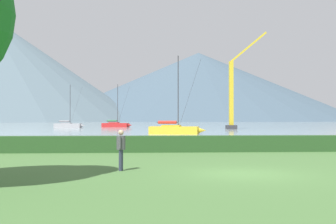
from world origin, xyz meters
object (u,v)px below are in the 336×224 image
Objects in this scene: sailboat_slip_5 at (175,129)px; dock_crane at (233,97)px; sailboat_slip_3 at (116,125)px; sailboat_slip_1 at (68,125)px; person_standing_walker at (121,147)px.

dock_crane is at bearing 76.92° from sailboat_slip_5.
sailboat_slip_3 is at bearing 139.60° from dock_crane.
sailboat_slip_5 is (10.66, -47.51, 0.01)m from sailboat_slip_3.
sailboat_slip_1 is at bearing -141.48° from sailboat_slip_3.
sailboat_slip_5 is at bearing 90.77° from person_standing_walker.
sailboat_slip_1 is 84.93m from person_standing_walker.
sailboat_slip_5 reaches higher than sailboat_slip_3.
person_standing_walker is (-5.37, -40.51, 0.33)m from sailboat_slip_5.
dock_crane is at bearing 82.47° from person_standing_walker.
sailboat_slip_1 is at bearing 109.15° from person_standing_walker.
dock_crane is at bearing -17.17° from sailboat_slip_1.
sailboat_slip_5 is 30.60m from dock_crane.
person_standing_walker is at bearing -71.61° from sailboat_slip_1.
sailboat_slip_3 is 32.52m from dock_crane.
sailboat_slip_3 is at bearing 30.92° from sailboat_slip_1.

